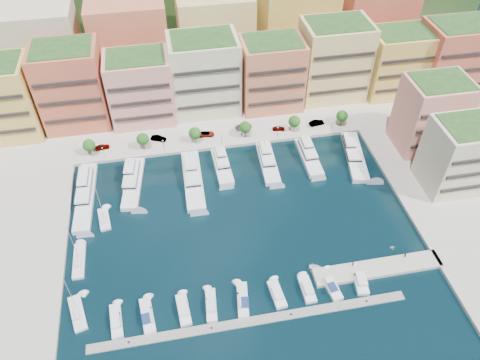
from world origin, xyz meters
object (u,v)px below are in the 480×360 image
Objects in this scene: tree_3 at (245,127)px; lamppost_0 at (103,151)px; yacht_0 at (86,193)px; sailboat_0 at (78,314)px; yacht_2 at (193,177)px; car_0 at (102,147)px; cruiser_7 at (331,285)px; tree_0 at (89,145)px; car_3 at (244,126)px; lamppost_3 at (278,130)px; yacht_3 at (222,164)px; lamppost_2 at (221,137)px; tender_3 at (392,247)px; yacht_6 at (354,154)px; tree_2 at (195,133)px; car_2 at (206,134)px; cruiser_5 at (277,294)px; car_4 at (279,128)px; cruiser_0 at (116,321)px; sailboat_1 at (79,261)px; cruiser_3 at (211,305)px; cruiser_4 at (243,300)px; tree_5 at (342,116)px; yacht_4 at (267,161)px; cruiser_2 at (184,310)px; person_0 at (353,264)px; tree_4 at (294,122)px; car_1 at (158,138)px; cruiser_6 at (307,289)px; person_1 at (405,255)px; lamppost_1 at (163,144)px; yacht_1 at (133,181)px; yacht_5 at (308,155)px; sailboat_2 at (104,220)px; cruiser_1 at (147,316)px; lamppost_4 at (332,124)px.

tree_3 is 44.07m from lamppost_0.
yacht_0 is 2.01× the size of sailboat_0.
sailboat_0 is (-30.48, -38.76, -0.90)m from yacht_2.
cruiser_7 is at bearing -144.95° from car_0.
tree_0 is 1.01× the size of car_3.
yacht_3 is at bearing -154.01° from lamppost_3.
sailboat_0 is at bearing -90.22° from yacht_0.
lamppost_2 is 3.01× the size of tender_3.
yacht_6 is 89.68m from sailboat_0.
yacht_6 is (75.14, -12.30, -2.62)m from lamppost_0.
car_2 is (3.87, 2.77, -3.04)m from tree_2.
car_4 is at bearing 75.65° from cruiser_5.
sailboat_1 is (-9.08, 18.36, -0.24)m from cruiser_0.
cruiser_4 is (7.33, -0.03, 0.02)m from cruiser_3.
car_3 is at bearing 22.98° from yacht_0.
yacht_4 is (-27.68, -12.93, -3.65)m from tree_5.
sailboat_1 reaches higher than cruiser_3.
person_0 is at bearing 5.56° from cruiser_2.
tree_0 is 1.35× the size of lamppost_2.
yacht_2 is at bearing 1.73° from yacht_0.
lamppost_3 reaches higher than car_0.
tender_3 is (12.26, -50.02, -4.38)m from tree_4.
cruiser_4 is at bearing -143.44° from car_1.
person_0 is (12.59, 4.05, 1.32)m from cruiser_6.
lamppost_1 is at bearing -47.82° from person_1.
car_2 is at bearing 104.32° from cruiser_6.
yacht_1 is 2.92× the size of cruiser_6.
cruiser_7 reaches higher than tender_3.
car_4 is at bearing 113.47° from yacht_5.
yacht_5 is 10.05× the size of person_0.
cruiser_4 is 0.71× the size of sailboat_2.
lamppost_2 is 18.00m from lamppost_3.
tree_5 is 40.08m from lamppost_2.
cruiser_7 is at bearing -57.77° from lamppost_1.
tree_3 is at bearing 5.06° from lamppost_1.
car_3 is (19.13, 20.05, 0.60)m from yacht_2.
lamppost_0 reaches higher than cruiser_1.
car_4 is (60.37, 17.88, 0.47)m from yacht_0.
lamppost_2 is at bearing 162.56° from yacht_6.
lamppost_0 is 0.32× the size of sailboat_1.
tree_0 is 81.64m from cruiser_7.
cruiser_6 is at bearing -62.20° from lamppost_1.
lamppost_4 is at bearing -115.66° from car_3.
yacht_4 is at bearing 16.22° from sailboat_2.
cruiser_0 is (-21.88, -42.41, -0.66)m from yacht_2.
person_1 is (13.58, 0.21, -0.02)m from person_0.
tree_2 reaches higher than yacht_1.
cruiser_2 is (-56.79, -43.49, -0.66)m from yacht_6.
sailboat_0 reaches higher than car_2.
yacht_4 is at bearing 1.63° from yacht_1.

